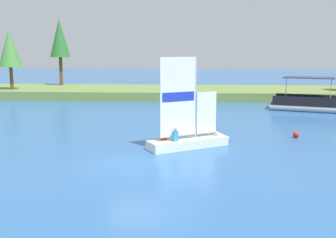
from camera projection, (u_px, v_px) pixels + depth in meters
ground_plane at (134, 165)px, 18.67m from camera, size 200.00×200.00×0.00m
shore_bank at (169, 92)px, 46.43m from camera, size 80.00×10.24×0.95m
shoreline_tree_left at (10, 49)px, 44.22m from camera, size 2.52×2.52×6.59m
shoreline_tree_midleft at (60, 39)px, 49.62m from camera, size 2.46×2.46×8.12m
wooden_dock at (330, 104)px, 38.37m from camera, size 1.48×5.23×0.49m
sailboat at (198, 138)px, 22.34m from camera, size 5.00×3.68×5.36m
pontoon_boat at (307, 102)px, 35.66m from camera, size 6.76×4.41×2.95m
channel_buoy at (296, 135)px, 24.53m from camera, size 0.38×0.38×0.38m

